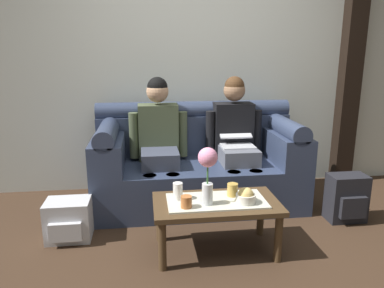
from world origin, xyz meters
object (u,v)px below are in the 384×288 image
object	(u,v)px
flower_vase	(208,167)
cup_near_left	(232,190)
person_left	(159,138)
backpack_left	(69,220)
cup_far_center	(186,202)
coffee_table	(216,208)
snack_bowl	(246,197)
backpack_right	(347,198)
person_right	(235,136)
couch	(198,165)
cup_near_right	(178,191)

from	to	relation	value
flower_vase	cup_near_left	distance (m)	0.34
person_left	cup_near_left	size ratio (longest dim) A/B	12.84
cup_near_left	backpack_left	size ratio (longest dim) A/B	0.28
flower_vase	cup_far_center	xyz separation A→B (m)	(-0.15, -0.04, -0.23)
coffee_table	flower_vase	xyz separation A→B (m)	(-0.08, -0.06, 0.34)
snack_bowl	backpack_right	xyz separation A→B (m)	(1.03, 0.43, -0.24)
cup_near_left	person_right	bearing A→B (deg)	75.15
couch	person_left	world-z (taller)	person_left
cup_near_right	backpack_right	world-z (taller)	cup_near_right
person_left	backpack_right	world-z (taller)	person_left
couch	cup_near_right	size ratio (longest dim) A/B	15.42
cup_near_right	person_right	bearing A→B (deg)	54.46
cup_near_right	backpack_left	bearing A→B (deg)	162.09
person_left	backpack_left	distance (m)	1.10
cup_near_left	cup_far_center	xyz separation A→B (m)	(-0.37, -0.17, -0.01)
coffee_table	snack_bowl	bearing A→B (deg)	-19.56
snack_bowl	cup_far_center	xyz separation A→B (m)	(-0.43, -0.03, -0.00)
coffee_table	person_left	bearing A→B (deg)	111.19
backpack_left	flower_vase	bearing A→B (deg)	-20.34
cup_near_left	backpack_left	xyz separation A→B (m)	(-1.26, 0.26, -0.29)
flower_vase	coffee_table	bearing A→B (deg)	39.12
flower_vase	snack_bowl	world-z (taller)	flower_vase
person_left	cup_near_left	distance (m)	1.05
couch	flower_vase	distance (m)	1.07
couch	person_left	size ratio (longest dim) A/B	1.60
flower_vase	backpack_right	bearing A→B (deg)	17.76
couch	snack_bowl	world-z (taller)	couch
couch	person_right	size ratio (longest dim) A/B	1.60
person_left	cup_far_center	size ratio (longest dim) A/B	14.62
cup_near_right	backpack_left	world-z (taller)	cup_near_right
couch	cup_near_right	distance (m)	0.95
coffee_table	snack_bowl	world-z (taller)	snack_bowl
snack_bowl	couch	bearing A→B (deg)	100.93
snack_bowl	backpack_left	size ratio (longest dim) A/B	0.41
coffee_table	backpack_left	xyz separation A→B (m)	(-1.12, 0.32, -0.18)
couch	snack_bowl	xyz separation A→B (m)	(0.20, -1.03, 0.07)
snack_bowl	backpack_right	bearing A→B (deg)	22.45
backpack_right	backpack_left	world-z (taller)	backpack_right
person_left	snack_bowl	distance (m)	1.19
backpack_right	backpack_left	distance (m)	2.35
coffee_table	person_right	bearing A→B (deg)	68.80
person_right	backpack_left	world-z (taller)	person_right
couch	cup_near_right	bearing A→B (deg)	-106.91
person_left	snack_bowl	size ratio (longest dim) A/B	8.55
coffee_table	snack_bowl	xyz separation A→B (m)	(0.20, -0.07, 0.11)
snack_bowl	cup_near_right	bearing A→B (deg)	165.69
couch	flower_vase	size ratio (longest dim) A/B	4.71
person_right	coffee_table	bearing A→B (deg)	-111.20
person_left	cup_far_center	distance (m)	1.09
cup_far_center	backpack_left	xyz separation A→B (m)	(-0.89, 0.42, -0.29)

